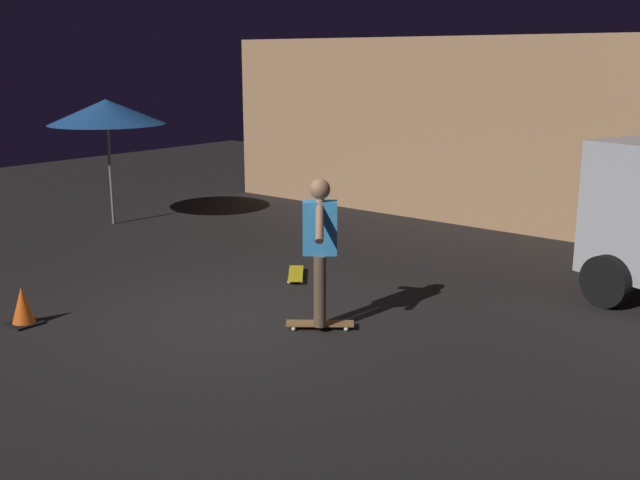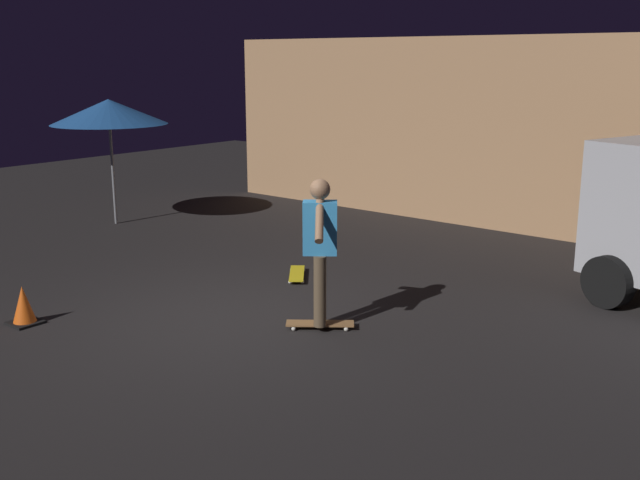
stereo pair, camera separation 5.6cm
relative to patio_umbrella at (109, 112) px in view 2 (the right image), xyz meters
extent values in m
plane|color=black|center=(5.41, -2.44, -2.07)|extent=(28.00, 28.00, 0.00)
cube|color=#AD7F56|center=(5.36, 5.99, -0.37)|extent=(11.61, 4.03, 3.41)
cylinder|color=black|center=(8.80, 0.93, -1.74)|extent=(0.70, 0.41, 0.66)
cylinder|color=slate|center=(0.00, 0.00, -0.97)|extent=(0.05, 0.05, 2.20)
cone|color=#1E4C8C|center=(0.00, 0.00, 0.00)|extent=(2.10, 2.10, 0.45)
cube|color=olive|center=(6.51, -1.93, -2.01)|extent=(0.74, 0.64, 0.02)
sphere|color=silver|center=(6.69, -1.67, -2.05)|extent=(0.05, 0.05, 0.05)
sphere|color=silver|center=(6.80, -1.81, -2.05)|extent=(0.05, 0.05, 0.05)
sphere|color=silver|center=(6.22, -2.04, -2.05)|extent=(0.05, 0.05, 0.05)
sphere|color=silver|center=(6.32, -2.18, -2.05)|extent=(0.05, 0.05, 0.05)
cube|color=gold|center=(4.96, -0.54, -2.01)|extent=(0.65, 0.73, 0.02)
sphere|color=silver|center=(5.21, -0.72, -2.05)|extent=(0.05, 0.05, 0.05)
sphere|color=silver|center=(5.08, -0.83, -2.05)|extent=(0.05, 0.05, 0.05)
sphere|color=silver|center=(4.84, -0.26, -2.05)|extent=(0.05, 0.05, 0.05)
sphere|color=silver|center=(4.70, -0.36, -2.05)|extent=(0.05, 0.05, 0.05)
cylinder|color=brown|center=(6.44, -1.84, -1.59)|extent=(0.14, 0.14, 0.82)
cylinder|color=brown|center=(6.58, -2.01, -1.59)|extent=(0.14, 0.14, 0.82)
cube|color=#338CCC|center=(6.51, -1.93, -0.88)|extent=(0.44, 0.41, 0.60)
sphere|color=#936B4C|center=(6.51, -1.93, -0.45)|extent=(0.23, 0.23, 0.23)
cylinder|color=#936B4C|center=(6.37, -1.75, -0.73)|extent=(0.40, 0.48, 0.46)
cylinder|color=#936B4C|center=(6.64, -2.10, -0.73)|extent=(0.40, 0.48, 0.46)
cube|color=black|center=(3.73, -3.99, -2.06)|extent=(0.34, 0.34, 0.03)
cone|color=#EA5914|center=(3.73, -3.99, -1.84)|extent=(0.28, 0.28, 0.46)
camera|label=1|loc=(11.61, -8.28, 0.97)|focal=42.15mm
camera|label=2|loc=(11.66, -8.25, 0.97)|focal=42.15mm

